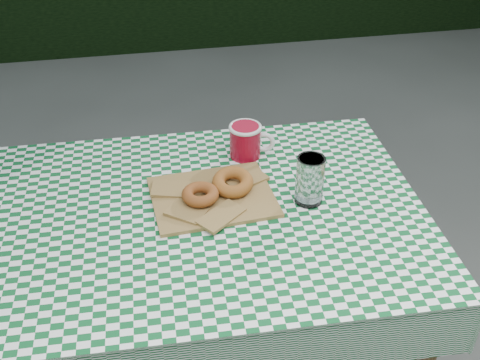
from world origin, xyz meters
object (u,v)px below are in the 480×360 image
object	(u,v)px
paper_bag	(213,196)
coffee_mug	(245,141)
drinking_glass	(310,180)
table	(194,320)

from	to	relation	value
paper_bag	coffee_mug	distance (m)	0.22
coffee_mug	drinking_glass	bearing A→B (deg)	-47.07
table	coffee_mug	distance (m)	0.52
table	coffee_mug	xyz separation A→B (m)	(0.19, 0.23, 0.43)
table	coffee_mug	size ratio (longest dim) A/B	6.76
table	drinking_glass	bearing A→B (deg)	0.96
coffee_mug	table	bearing A→B (deg)	-112.26
table	paper_bag	size ratio (longest dim) A/B	3.80
paper_bag	drinking_glass	distance (m)	0.25
table	drinking_glass	distance (m)	0.54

